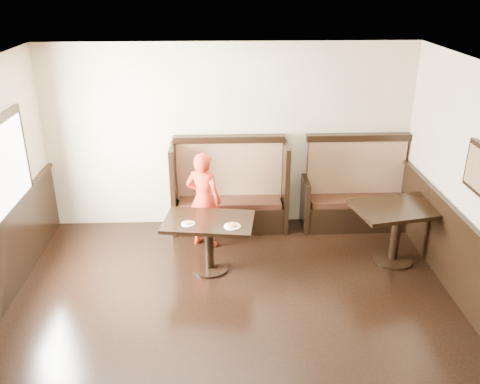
{
  "coord_description": "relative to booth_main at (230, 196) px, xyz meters",
  "views": [
    {
      "loc": [
        -0.13,
        -3.83,
        3.7
      ],
      "look_at": [
        0.12,
        2.35,
        1.0
      ],
      "focal_mm": 38.0,
      "sensor_mm": 36.0,
      "label": 1
    }
  ],
  "objects": [
    {
      "name": "ground",
      "position": [
        0.0,
        -3.3,
        -0.53
      ],
      "size": [
        7.0,
        7.0,
        0.0
      ],
      "primitive_type": "plane",
      "color": "black",
      "rests_on": "ground"
    },
    {
      "name": "room_shell",
      "position": [
        -0.3,
        -3.01,
        0.14
      ],
      "size": [
        7.0,
        7.0,
        7.0
      ],
      "color": "beige",
      "rests_on": "ground"
    },
    {
      "name": "booth_main",
      "position": [
        0.0,
        0.0,
        0.0
      ],
      "size": [
        1.75,
        0.72,
        1.45
      ],
      "color": "black",
      "rests_on": "ground"
    },
    {
      "name": "booth_neighbor",
      "position": [
        1.95,
        -0.0,
        -0.05
      ],
      "size": [
        1.65,
        0.72,
        1.45
      ],
      "color": "black",
      "rests_on": "ground"
    },
    {
      "name": "table_main",
      "position": [
        -0.3,
        -1.23,
        0.04
      ],
      "size": [
        1.24,
        0.88,
        0.74
      ],
      "rotation": [
        0.0,
        0.0,
        -0.14
      ],
      "color": "black",
      "rests_on": "ground"
    },
    {
      "name": "table_neighbor",
      "position": [
        2.24,
        -1.11,
        0.09
      ],
      "size": [
        1.32,
        1.0,
        0.83
      ],
      "rotation": [
        0.0,
        0.0,
        0.2
      ],
      "color": "black",
      "rests_on": "ground"
    },
    {
      "name": "child",
      "position": [
        -0.38,
        -0.56,
        0.19
      ],
      "size": [
        0.61,
        0.51,
        1.43
      ],
      "primitive_type": "imported",
      "rotation": [
        0.0,
        0.0,
        2.76
      ],
      "color": "red",
      "rests_on": "ground"
    },
    {
      "name": "pizza_plate_left",
      "position": [
        -0.56,
        -1.34,
        0.22
      ],
      "size": [
        0.18,
        0.18,
        0.03
      ],
      "color": "white",
      "rests_on": "table_main"
    },
    {
      "name": "pizza_plate_right",
      "position": [
        0.0,
        -1.43,
        0.22
      ],
      "size": [
        0.21,
        0.21,
        0.04
      ],
      "color": "white",
      "rests_on": "table_main"
    }
  ]
}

